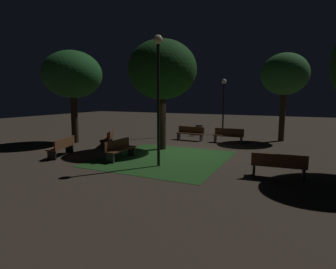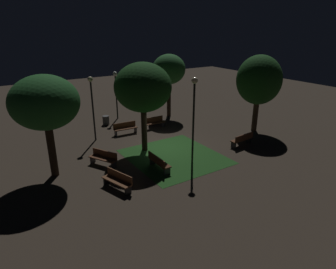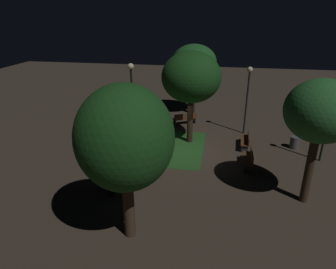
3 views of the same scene
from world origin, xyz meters
name	(u,v)px [view 3 (image 3 of 3)]	position (x,y,z in m)	size (l,w,h in m)	color
ground_plane	(183,151)	(0.00, 0.00, 0.00)	(60.00, 60.00, 0.00)	#3D3328
grass_lawn	(156,146)	(0.43, 1.75, 0.01)	(5.43, 5.86, 0.01)	#23511E
bench_corner	(249,158)	(-1.25, -3.75, 0.48)	(1.81, 0.52, 0.88)	#512D19
bench_path_side	(246,140)	(1.25, -3.75, 0.48)	(1.82, 0.58, 0.88)	#512D19
bench_by_lamp	(114,178)	(-4.48, 2.78, 0.48)	(1.83, 0.62, 0.88)	brown
bench_lawn_edge	(148,128)	(2.19, 2.72, 0.48)	(0.49, 1.80, 0.88)	#512D19
bench_front_right	(148,114)	(5.00, 3.41, 0.48)	(1.01, 1.86, 0.88)	brown
bench_near_trees	(185,118)	(4.61, 0.46, 0.48)	(1.27, 1.81, 0.88)	brown
tree_lawn_side	(321,112)	(-4.13, -5.94, 4.16)	(2.86, 2.86, 5.50)	#38281C
tree_near_wall	(194,63)	(7.35, 0.18, 4.10)	(3.50, 3.50, 5.54)	#2D2116
tree_back_left	(125,139)	(-7.58, 1.05, 3.95)	(3.33, 3.33, 5.82)	#423021
tree_back_right	(191,78)	(1.50, -0.21, 4.18)	(3.58, 3.58, 5.74)	#2D2116
lamp_post_path_center	(330,113)	(0.12, -7.77, 2.84)	(0.36, 0.36, 4.13)	black
lamp_post_plaza_west	(248,89)	(3.61, -3.75, 3.10)	(0.36, 0.36, 4.57)	black
lamp_post_plaza_east	(132,93)	(0.04, 3.06, 3.45)	(0.36, 0.36, 5.16)	black
trash_bin	(294,143)	(1.64, -6.68, 0.37)	(0.54, 0.54, 0.74)	#4C4C4C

